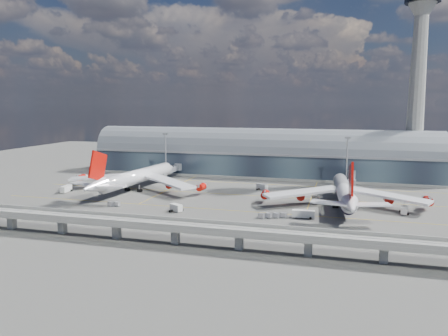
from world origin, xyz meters
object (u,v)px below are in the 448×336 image
(control_tower, at_px, (417,86))
(floodlight_mast_left, at_px, (166,154))
(service_truck_0, at_px, (66,189))
(airliner_right, at_px, (344,193))
(cargo_train_1, at_px, (272,216))
(service_truck_3, at_px, (404,210))
(service_truck_2, at_px, (303,214))
(cargo_train_2, at_px, (378,236))
(service_truck_4, at_px, (315,200))
(floodlight_mast_right, at_px, (347,160))
(service_truck_5, at_px, (262,187))
(service_truck_1, at_px, (176,208))
(airliner_left, at_px, (135,177))
(cargo_train_0, at_px, (114,204))

(control_tower, height_order, floodlight_mast_left, control_tower)
(service_truck_0, bearing_deg, control_tower, 17.84)
(airliner_right, xyz_separation_m, service_truck_0, (-129.46, -4.93, -4.34))
(control_tower, relative_size, floodlight_mast_left, 4.01)
(cargo_train_1, bearing_deg, service_truck_3, -46.01)
(service_truck_2, bearing_deg, cargo_train_2, -129.20)
(control_tower, relative_size, service_truck_4, 18.89)
(floodlight_mast_right, relative_size, service_truck_4, 4.71)
(cargo_train_1, bearing_deg, service_truck_5, 36.25)
(cargo_train_1, bearing_deg, cargo_train_2, -91.60)
(control_tower, distance_m, floodlight_mast_right, 58.76)
(airliner_right, bearing_deg, service_truck_1, -162.16)
(floodlight_mast_left, bearing_deg, floodlight_mast_right, 0.00)
(control_tower, height_order, airliner_left, control_tower)
(floodlight_mast_right, distance_m, cargo_train_0, 117.89)
(service_truck_1, bearing_deg, cargo_train_1, -60.47)
(control_tower, height_order, cargo_train_2, control_tower)
(airliner_right, height_order, cargo_train_0, airliner_right)
(service_truck_0, distance_m, service_truck_2, 116.34)
(floodlight_mast_left, bearing_deg, service_truck_3, -23.11)
(service_truck_1, distance_m, service_truck_4, 59.99)
(cargo_train_0, bearing_deg, service_truck_1, -84.23)
(airliner_right, bearing_deg, cargo_train_2, -79.76)
(control_tower, distance_m, cargo_train_1, 127.88)
(cargo_train_0, xyz_separation_m, cargo_train_1, (66.91, -1.09, 0.01))
(service_truck_0, distance_m, service_truck_5, 95.41)
(service_truck_5, bearing_deg, service_truck_0, 140.30)
(airliner_left, bearing_deg, control_tower, 32.43)
(floodlight_mast_right, bearing_deg, service_truck_4, -106.17)
(airliner_right, bearing_deg, cargo_train_0, -169.61)
(floodlight_mast_right, relative_size, service_truck_1, 4.46)
(floodlight_mast_right, distance_m, airliner_right, 47.17)
(airliner_left, distance_m, airliner_right, 99.33)
(service_truck_4, xyz_separation_m, cargo_train_0, (-80.72, -27.84, -0.53))
(floodlight_mast_left, relative_size, airliner_left, 0.34)
(service_truck_3, bearing_deg, floodlight_mast_right, 123.40)
(airliner_left, distance_m, cargo_train_2, 120.26)
(service_truck_4, bearing_deg, airliner_right, -30.72)
(service_truck_3, bearing_deg, service_truck_2, -144.86)
(floodlight_mast_left, height_order, cargo_train_1, floodlight_mast_left)
(service_truck_1, distance_m, service_truck_5, 58.15)
(control_tower, height_order, service_truck_0, control_tower)
(floodlight_mast_left, height_order, cargo_train_0, floodlight_mast_left)
(service_truck_3, xyz_separation_m, cargo_train_1, (-48.34, -20.04, -0.50))
(control_tower, height_order, cargo_train_1, control_tower)
(control_tower, bearing_deg, service_truck_5, -147.37)
(service_truck_1, bearing_deg, airliner_right, -39.15)
(service_truck_2, bearing_deg, service_truck_0, 78.30)
(cargo_train_0, distance_m, cargo_train_1, 66.91)
(service_truck_1, distance_m, service_truck_3, 89.14)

